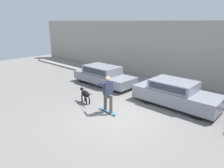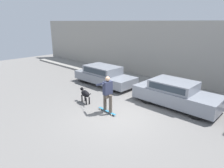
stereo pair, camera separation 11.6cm
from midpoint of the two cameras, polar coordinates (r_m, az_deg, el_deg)
ground_plane at (r=9.07m, az=1.60°, el=-9.17°), size 36.00×36.00×0.00m
back_wall at (r=13.58m, az=20.12°, el=7.91°), size 32.00×0.30×4.11m
sidewalk_curb at (r=12.93m, az=16.88°, el=-1.31°), size 30.00×2.17×0.14m
parked_car_0 at (r=13.31m, az=-2.06°, el=2.46°), size 4.39×1.71×1.25m
parked_car_1 at (r=10.40m, az=17.92°, el=-2.73°), size 4.19×1.70×1.29m
dog at (r=10.38m, az=-7.37°, el=-2.79°), size 1.13×0.47×0.74m
skateboarder at (r=9.00m, az=-0.95°, el=-2.46°), size 2.58×0.61×1.75m
fire_hydrant at (r=12.19m, az=10.15°, el=-0.58°), size 0.18×0.18×0.66m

